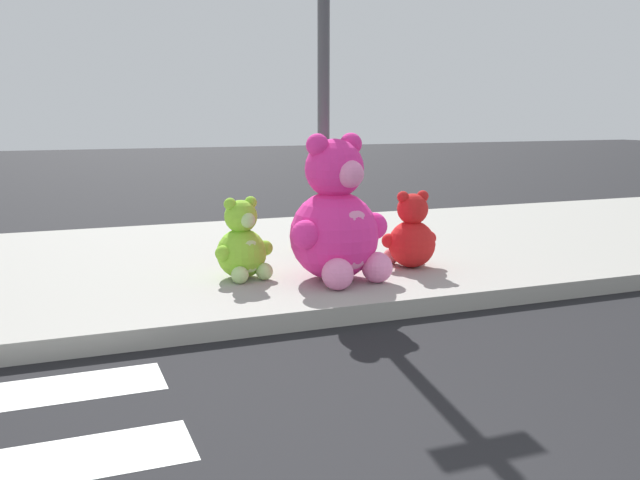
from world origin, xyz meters
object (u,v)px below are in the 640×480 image
(plush_pink_large, at_px, (337,222))
(plush_red, at_px, (411,236))
(sign_pole, at_px, (324,81))
(plush_lime, at_px, (243,246))
(plush_tan, at_px, (314,228))

(plush_pink_large, bearing_deg, plush_red, 14.95)
(plush_pink_large, height_order, plush_red, plush_pink_large)
(sign_pole, distance_m, plush_lime, 1.67)
(plush_pink_large, height_order, plush_lime, plush_pink_large)
(plush_red, xyz_separation_m, plush_tan, (-0.53, 1.13, -0.07))
(plush_red, relative_size, plush_lime, 1.01)
(sign_pole, relative_size, plush_red, 4.47)
(plush_pink_large, height_order, plush_tan, plush_pink_large)
(plush_tan, bearing_deg, plush_pink_large, -102.98)
(plush_pink_large, relative_size, plush_lime, 1.77)
(plush_pink_large, bearing_deg, plush_lime, 154.78)
(plush_tan, bearing_deg, plush_lime, -136.17)
(plush_pink_large, relative_size, plush_tan, 2.29)
(plush_tan, bearing_deg, sign_pole, -104.69)
(sign_pole, distance_m, plush_red, 1.63)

